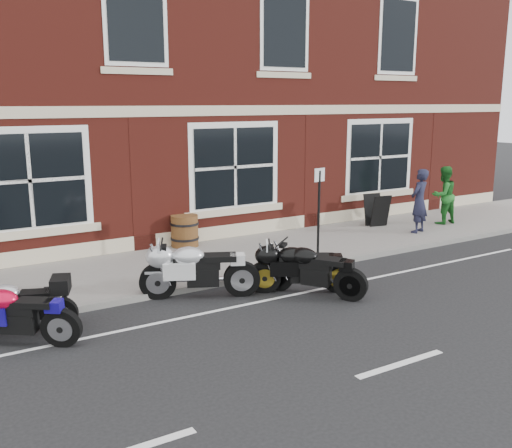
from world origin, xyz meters
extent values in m
plane|color=black|center=(0.00, 0.00, 0.00)|extent=(80.00, 80.00, 0.00)
cube|color=slate|center=(0.00, 3.00, 0.06)|extent=(30.00, 3.00, 0.12)
cube|color=slate|center=(0.00, 1.42, 0.06)|extent=(30.00, 0.16, 0.12)
cube|color=#5F1C14|center=(0.00, 10.50, 6.00)|extent=(24.00, 12.00, 12.00)
cylinder|color=black|center=(-3.81, 0.76, 0.28)|extent=(0.57, 0.32, 0.56)
cube|color=black|center=(-4.45, 1.02, 0.58)|extent=(0.73, 0.46, 0.19)
ellipsoid|color=#A7A7AB|center=(-4.57, 1.07, 0.69)|extent=(0.58, 0.48, 0.28)
cube|color=black|center=(-4.12, 0.88, 0.65)|extent=(0.54, 0.39, 0.09)
cylinder|color=black|center=(-3.93, 0.09, 0.31)|extent=(0.57, 0.46, 0.61)
cube|color=black|center=(-4.54, 0.52, 0.63)|extent=(0.76, 0.63, 0.21)
ellipsoid|color=red|center=(-4.66, 0.60, 0.75)|extent=(0.64, 0.59, 0.31)
cube|color=black|center=(-4.23, 0.30, 0.71)|extent=(0.57, 0.51, 0.10)
cylinder|color=black|center=(-0.02, 0.61, 0.31)|extent=(0.61, 0.43, 0.63)
cylinder|color=black|center=(1.22, -0.10, 0.31)|extent=(0.61, 0.43, 0.63)
cube|color=black|center=(0.56, 0.28, 0.65)|extent=(0.80, 0.60, 0.22)
ellipsoid|color=black|center=(0.43, 0.36, 0.77)|extent=(0.65, 0.58, 0.31)
cube|color=black|center=(0.90, 0.08, 0.73)|extent=(0.60, 0.49, 0.10)
cylinder|color=black|center=(-1.91, 1.33, 0.35)|extent=(0.69, 0.42, 0.69)
cylinder|color=black|center=(-0.49, 0.67, 0.35)|extent=(0.69, 0.42, 0.69)
cube|color=black|center=(-1.25, 1.02, 0.71)|extent=(0.89, 0.60, 0.24)
ellipsoid|color=#B2B3B7|center=(-1.40, 1.09, 0.84)|extent=(0.71, 0.61, 0.35)
cube|color=black|center=(-0.86, 0.84, 0.80)|extent=(0.66, 0.51, 0.11)
cylinder|color=black|center=(0.31, 0.59, 0.32)|extent=(0.46, 0.60, 0.64)
cylinder|color=black|center=(1.11, -0.61, 0.32)|extent=(0.46, 0.60, 0.64)
cube|color=black|center=(0.68, 0.03, 0.66)|extent=(0.64, 0.80, 0.22)
ellipsoid|color=black|center=(0.60, 0.16, 0.78)|extent=(0.61, 0.66, 0.32)
cube|color=black|center=(0.90, -0.30, 0.74)|extent=(0.52, 0.60, 0.10)
imported|color=#1A1B2F|center=(6.03, 2.40, 0.99)|extent=(0.73, 0.59, 1.74)
imported|color=#1C6421|center=(7.51, 2.86, 0.96)|extent=(0.85, 0.67, 1.68)
cylinder|color=#562517|center=(-0.04, 4.30, 0.51)|extent=(0.67, 0.67, 0.78)
cylinder|color=black|center=(-0.04, 4.30, 0.32)|extent=(0.70, 0.70, 0.06)
cylinder|color=black|center=(-0.04, 4.30, 0.69)|extent=(0.70, 0.70, 0.06)
cylinder|color=black|center=(1.98, 1.55, 1.14)|extent=(0.06, 0.06, 2.03)
cube|color=silver|center=(1.98, 1.55, 2.06)|extent=(0.30, 0.06, 0.30)
camera|label=1|loc=(-5.59, -8.32, 3.64)|focal=40.00mm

